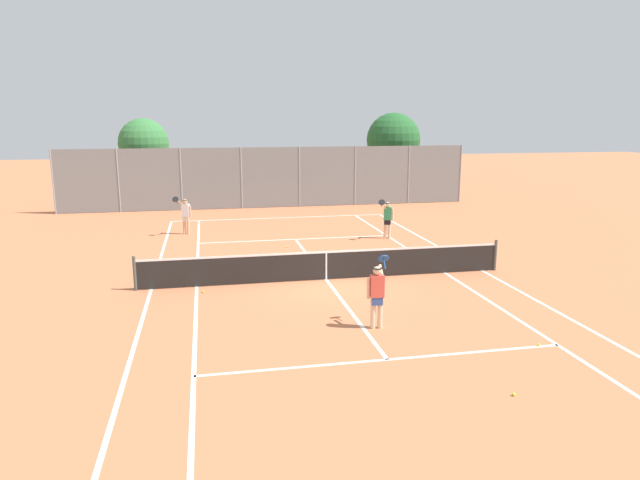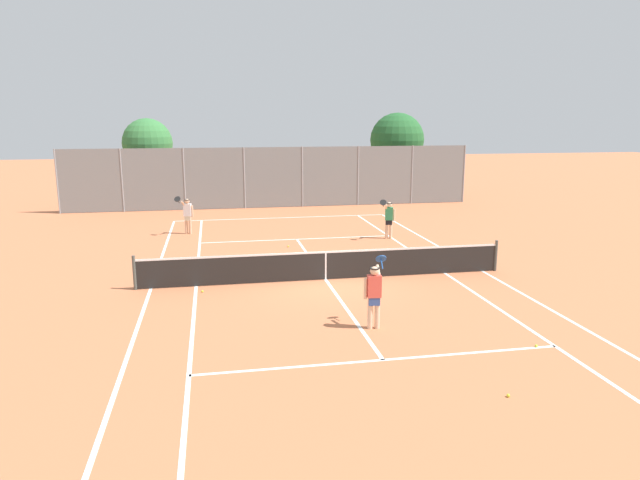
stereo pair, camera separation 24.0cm
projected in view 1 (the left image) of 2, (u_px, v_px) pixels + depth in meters
name	position (u px, v px, depth m)	size (l,w,h in m)	color
ground_plane	(326.00, 280.00, 18.55)	(120.00, 120.00, 0.00)	#C67047
court_line_markings	(326.00, 280.00, 18.55)	(11.10, 23.90, 0.01)	white
tennis_net	(326.00, 264.00, 18.44)	(12.00, 0.10, 1.07)	#474C47
player_near_side	(377.00, 292.00, 14.10)	(0.72, 0.72, 1.77)	beige
player_far_left	(186.00, 214.00, 25.57)	(0.81, 0.70, 1.77)	#D8A884
player_far_right	(387.00, 217.00, 24.68)	(0.82, 0.70, 1.77)	beige
loose_tennis_ball_0	(195.00, 267.00, 20.01)	(0.07, 0.07, 0.07)	#D1DB33
loose_tennis_ball_1	(287.00, 246.00, 23.17)	(0.07, 0.07, 0.07)	#D1DB33
loose_tennis_ball_2	(539.00, 345.00, 13.14)	(0.07, 0.07, 0.07)	#D1DB33
loose_tennis_ball_3	(181.00, 282.00, 18.13)	(0.07, 0.07, 0.07)	#D1DB33
loose_tennis_ball_4	(514.00, 394.00, 10.79)	(0.07, 0.07, 0.07)	#D1DB33
loose_tennis_ball_5	(203.00, 292.00, 17.15)	(0.07, 0.07, 0.07)	#D1DB33
back_fence	(271.00, 177.00, 33.04)	(23.70, 0.08, 3.52)	gray
tree_behind_left	(142.00, 145.00, 34.37)	(3.00, 3.00, 5.13)	brown
tree_behind_right	(393.00, 141.00, 37.64)	(3.55, 3.55, 5.49)	brown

